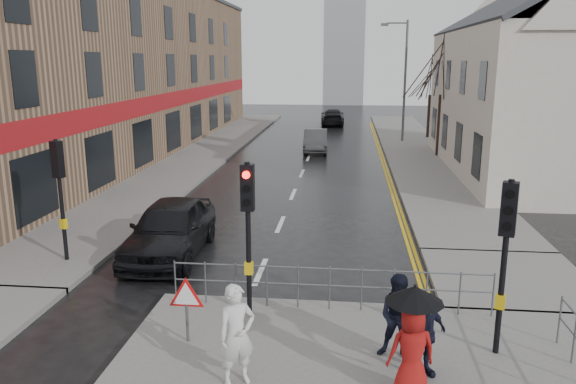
% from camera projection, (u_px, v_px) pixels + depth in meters
% --- Properties ---
extents(ground, '(120.00, 120.00, 0.00)m').
position_uv_depth(ground, '(239.00, 322.00, 12.32)').
color(ground, black).
rests_on(ground, ground).
extents(left_pavement, '(4.00, 44.00, 0.14)m').
position_uv_depth(left_pavement, '(207.00, 150.00, 35.22)').
color(left_pavement, '#605E5B').
rests_on(left_pavement, ground).
extents(right_pavement, '(4.00, 40.00, 0.14)m').
position_uv_depth(right_pavement, '(414.00, 148.00, 35.80)').
color(right_pavement, '#605E5B').
rests_on(right_pavement, ground).
extents(pavement_bridge_right, '(4.00, 4.20, 0.14)m').
position_uv_depth(pavement_bridge_right, '(508.00, 279.00, 14.52)').
color(pavement_bridge_right, '#605E5B').
rests_on(pavement_bridge_right, ground).
extents(building_left_terrace, '(8.00, 42.00, 10.00)m').
position_uv_depth(building_left_terrace, '(111.00, 70.00, 33.69)').
color(building_left_terrace, '#8D6D51').
rests_on(building_left_terrace, ground).
extents(building_right_cream, '(9.00, 16.40, 10.10)m').
position_uv_depth(building_right_cream, '(550.00, 77.00, 27.37)').
color(building_right_cream, beige).
rests_on(building_right_cream, ground).
extents(church_tower, '(5.00, 5.00, 18.00)m').
position_uv_depth(church_tower, '(345.00, 31.00, 70.05)').
color(church_tower, gray).
rests_on(church_tower, ground).
extents(traffic_signal_near_left, '(0.28, 0.27, 3.40)m').
position_uv_depth(traffic_signal_near_left, '(248.00, 212.00, 11.92)').
color(traffic_signal_near_left, black).
rests_on(traffic_signal_near_left, near_pavement).
extents(traffic_signal_near_right, '(0.34, 0.33, 3.40)m').
position_uv_depth(traffic_signal_near_right, '(506.00, 237.00, 10.23)').
color(traffic_signal_near_right, black).
rests_on(traffic_signal_near_right, near_pavement).
extents(traffic_signal_far_left, '(0.34, 0.33, 3.40)m').
position_uv_depth(traffic_signal_far_left, '(59.00, 179.00, 15.23)').
color(traffic_signal_far_left, black).
rests_on(traffic_signal_far_left, left_pavement).
extents(guard_railing_front, '(7.14, 0.04, 1.00)m').
position_uv_depth(guard_railing_front, '(330.00, 279.00, 12.49)').
color(guard_railing_front, '#595B5E').
rests_on(guard_railing_front, near_pavement).
extents(warning_sign, '(0.80, 0.07, 1.35)m').
position_uv_depth(warning_sign, '(186.00, 299.00, 10.99)').
color(warning_sign, '#595B5E').
rests_on(warning_sign, near_pavement).
extents(street_lamp, '(1.83, 0.25, 8.00)m').
position_uv_depth(street_lamp, '(403.00, 73.00, 37.70)').
color(street_lamp, '#595B5E').
rests_on(street_lamp, right_pavement).
extents(tree_near, '(2.40, 2.40, 6.58)m').
position_uv_depth(tree_near, '(443.00, 68.00, 31.62)').
color(tree_near, '#30201A').
rests_on(tree_near, right_pavement).
extents(tree_far, '(2.40, 2.40, 5.64)m').
position_uv_depth(tree_far, '(431.00, 76.00, 39.47)').
color(tree_far, '#30201A').
rests_on(tree_far, right_pavement).
extents(pedestrian_a, '(0.79, 0.71, 1.80)m').
position_uv_depth(pedestrian_a, '(237.00, 335.00, 9.56)').
color(pedestrian_a, silver).
rests_on(pedestrian_a, near_pavement).
extents(pedestrian_b, '(0.92, 0.78, 1.65)m').
position_uv_depth(pedestrian_b, '(400.00, 317.00, 10.39)').
color(pedestrian_b, black).
rests_on(pedestrian_b, near_pavement).
extents(pedestrian_with_umbrella, '(0.96, 0.96, 1.97)m').
position_uv_depth(pedestrian_with_umbrella, '(413.00, 336.00, 9.12)').
color(pedestrian_with_umbrella, maroon).
rests_on(pedestrian_with_umbrella, near_pavement).
extents(pedestrian_d, '(0.99, 0.83, 1.58)m').
position_uv_depth(pedestrian_d, '(424.00, 335.00, 9.81)').
color(pedestrian_d, black).
rests_on(pedestrian_d, near_pavement).
extents(car_parked, '(2.05, 4.89, 1.65)m').
position_uv_depth(car_parked, '(170.00, 229.00, 16.29)').
color(car_parked, black).
rests_on(car_parked, ground).
extents(car_mid, '(1.61, 4.16, 1.35)m').
position_uv_depth(car_mid, '(316.00, 141.00, 34.86)').
color(car_mid, '#505256').
rests_on(car_mid, ground).
extents(car_far, '(2.17, 4.90, 1.40)m').
position_uv_depth(car_far, '(332.00, 117.00, 48.88)').
color(car_far, black).
rests_on(car_far, ground).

